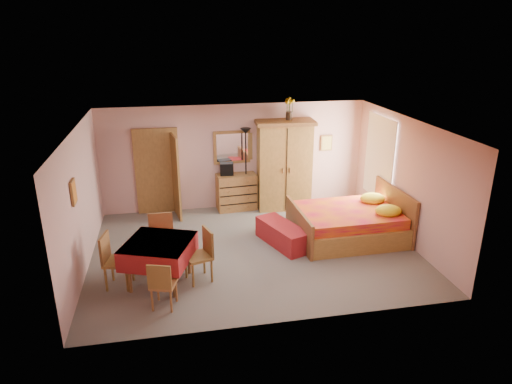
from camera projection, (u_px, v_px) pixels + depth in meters
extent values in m
plane|color=slate|center=(254.00, 249.00, 9.41)|extent=(6.50, 6.50, 0.00)
plane|color=brown|center=(254.00, 125.00, 8.52)|extent=(6.50, 6.50, 0.00)
cube|color=tan|center=(235.00, 157.00, 11.27)|extent=(6.50, 0.10, 2.60)
cube|color=tan|center=(286.00, 247.00, 6.66)|extent=(6.50, 0.10, 2.60)
cube|color=tan|center=(81.00, 202.00, 8.38)|extent=(0.10, 5.00, 2.60)
cube|color=tan|center=(406.00, 180.00, 9.55)|extent=(0.10, 5.00, 2.60)
cube|color=#9E6B35|center=(158.00, 172.00, 10.99)|extent=(1.06, 0.12, 2.15)
cube|color=white|center=(380.00, 158.00, 10.60)|extent=(0.08, 1.40, 1.95)
cube|color=orange|center=(73.00, 192.00, 7.69)|extent=(0.04, 0.32, 0.42)
cube|color=#D8BF59|center=(327.00, 143.00, 11.58)|extent=(0.30, 0.04, 0.40)
cube|color=#8F5F30|center=(236.00, 192.00, 11.36)|extent=(1.00, 0.56, 0.91)
cube|color=white|center=(234.00, 147.00, 11.18)|extent=(1.04, 0.12, 0.82)
cube|color=black|center=(227.00, 169.00, 11.13)|extent=(0.34, 0.26, 0.30)
cube|color=black|center=(246.00, 169.00, 11.20)|extent=(0.33, 0.33, 2.05)
cube|color=#A47737|center=(284.00, 165.00, 11.24)|extent=(1.46, 0.82, 2.23)
cube|color=yellow|center=(289.00, 109.00, 10.83)|extent=(0.23, 0.23, 0.54)
cube|color=#BD1234|center=(348.00, 215.00, 9.78)|extent=(2.32, 1.84, 1.06)
cube|color=maroon|center=(282.00, 235.00, 9.56)|extent=(0.94, 1.44, 0.45)
cube|color=maroon|center=(160.00, 262.00, 8.07)|extent=(1.43, 1.43, 0.81)
cube|color=#9D6335|center=(163.00, 283.00, 7.36)|extent=(0.48, 0.48, 0.85)
cube|color=brown|center=(162.00, 242.00, 8.62)|extent=(0.46, 0.46, 1.01)
cube|color=olive|center=(118.00, 261.00, 7.93)|extent=(0.53, 0.53, 0.99)
cube|color=olive|center=(198.00, 256.00, 8.12)|extent=(0.55, 0.55, 0.97)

